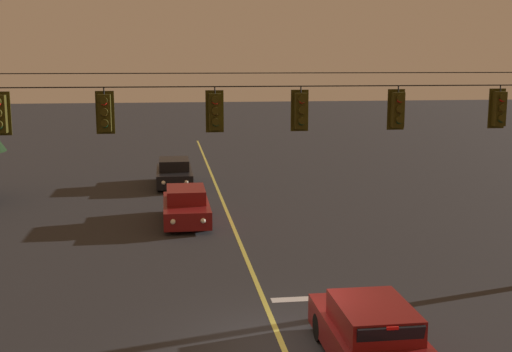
{
  "coord_description": "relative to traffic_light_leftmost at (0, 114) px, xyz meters",
  "views": [
    {
      "loc": [
        -2.53,
        -13.9,
        6.43
      ],
      "look_at": [
        0.0,
        4.58,
        3.16
      ],
      "focal_mm": 46.42,
      "sensor_mm": 36.0,
      "label": 1
    }
  ],
  "objects": [
    {
      "name": "ground_plane",
      "position": [
        6.69,
        -3.56,
        -5.09
      ],
      "size": [
        180.0,
        180.0,
        0.0
      ],
      "primitive_type": "plane",
      "color": "#28282B"
    },
    {
      "name": "signal_span_assembly",
      "position": [
        6.69,
        0.02,
        -1.37
      ],
      "size": [
        20.85,
        0.32,
        7.15
      ],
      "color": "#423021",
      "rests_on": "ground"
    },
    {
      "name": "traffic_light_right_inner",
      "position": [
        7.77,
        0.0,
        0.0
      ],
      "size": [
        0.48,
        0.41,
        1.22
      ],
      "color": "black"
    },
    {
      "name": "traffic_light_rightmost",
      "position": [
        10.48,
        0.0,
        0.0
      ],
      "size": [
        0.48,
        0.41,
        1.22
      ],
      "color": "black"
    },
    {
      "name": "traffic_light_far_right",
      "position": [
        13.44,
        0.0,
        0.0
      ],
      "size": [
        0.48,
        0.41,
        1.22
      ],
      "color": "black"
    },
    {
      "name": "traffic_light_leftmost",
      "position": [
        0.0,
        0.0,
        0.0
      ],
      "size": [
        0.48,
        0.41,
        1.22
      ],
      "color": "black"
    },
    {
      "name": "traffic_light_centre",
      "position": [
        5.46,
        0.0,
        0.0
      ],
      "size": [
        0.48,
        0.41,
        1.22
      ],
      "color": "black"
    },
    {
      "name": "car_oncoming_lead",
      "position": [
        4.9,
        8.63,
        -4.45
      ],
      "size": [
        1.8,
        4.42,
        1.39
      ],
      "color": "maroon",
      "rests_on": "ground"
    },
    {
      "name": "car_oncoming_trailing",
      "position": [
        4.54,
        16.65,
        -4.45
      ],
      "size": [
        1.8,
        4.42,
        1.39
      ],
      "color": "black",
      "rests_on": "ground"
    },
    {
      "name": "stop_bar_paint",
      "position": [
        8.59,
        -0.58,
        -5.09
      ],
      "size": [
        3.4,
        0.36,
        0.01
      ],
      "primitive_type": "cube",
      "color": "silver",
      "rests_on": "ground"
    },
    {
      "name": "traffic_light_left_inner",
      "position": [
        2.6,
        0.0,
        0.0
      ],
      "size": [
        0.48,
        0.41,
        1.22
      ],
      "color": "black"
    },
    {
      "name": "lane_centre_stripe",
      "position": [
        6.69,
        6.02,
        -5.09
      ],
      "size": [
        0.14,
        60.0,
        0.01
      ],
      "primitive_type": "cube",
      "color": "#D1C64C",
      "rests_on": "ground"
    },
    {
      "name": "car_waiting_near_lane",
      "position": [
        8.4,
        -4.65,
        -4.45
      ],
      "size": [
        1.8,
        4.33,
        1.39
      ],
      "color": "maroon",
      "rests_on": "ground"
    }
  ]
}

